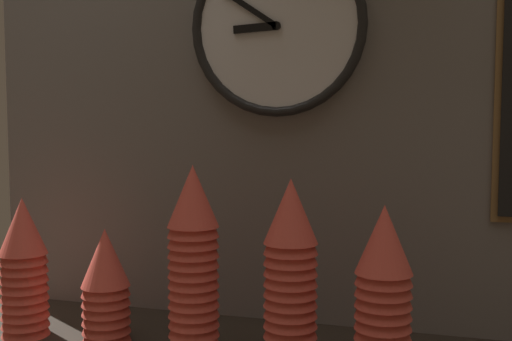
# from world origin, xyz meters

# --- Properties ---
(wall_tiled_back) EXTENTS (1.60, 0.03, 1.05)m
(wall_tiled_back) POSITION_xyz_m (0.00, 0.27, 0.53)
(wall_tiled_back) COLOR slate
(wall_tiled_back) RESTS_ON ground_plane
(cup_stack_far_left) EXTENTS (0.09, 0.09, 0.27)m
(cup_stack_far_left) POSITION_xyz_m (-0.60, 0.03, 0.13)
(cup_stack_far_left) COLOR #DB4C3D
(cup_stack_far_left) RESTS_ON ground_plane
(cup_stack_center_left) EXTENTS (0.09, 0.09, 0.34)m
(cup_stack_center_left) POSITION_xyz_m (-0.25, 0.02, 0.17)
(cup_stack_center_left) COLOR #DB4C3D
(cup_stack_center_left) RESTS_ON ground_plane
(cup_stack_center) EXTENTS (0.09, 0.09, 0.32)m
(cup_stack_center) POSITION_xyz_m (-0.07, 0.01, 0.16)
(cup_stack_center) COLOR #DB4C3D
(cup_stack_center) RESTS_ON ground_plane
(cup_stack_left) EXTENTS (0.09, 0.09, 0.22)m
(cup_stack_left) POSITION_xyz_m (-0.43, 0.04, 0.11)
(cup_stack_left) COLOR #DB4C3D
(cup_stack_left) RESTS_ON ground_plane
(cup_stack_center_right) EXTENTS (0.09, 0.09, 0.29)m
(cup_stack_center_right) POSITION_xyz_m (0.08, -0.01, 0.14)
(cup_stack_center_right) COLOR #DB4C3D
(cup_stack_center_right) RESTS_ON ground_plane
(wall_clock) EXTENTS (0.36, 0.03, 0.36)m
(wall_clock) POSITION_xyz_m (-0.15, 0.23, 0.60)
(wall_clock) COLOR white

